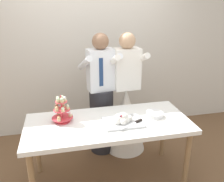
{
  "coord_description": "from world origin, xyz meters",
  "views": [
    {
      "loc": [
        -0.47,
        -2.3,
        2.02
      ],
      "look_at": [
        0.07,
        0.15,
        1.07
      ],
      "focal_mm": 38.42,
      "sensor_mm": 36.0,
      "label": 1
    }
  ],
  "objects": [
    {
      "name": "ground_plane",
      "position": [
        0.0,
        0.0,
        0.0
      ],
      "size": [
        8.0,
        8.0,
        0.0
      ],
      "primitive_type": "plane",
      "color": "brown"
    },
    {
      "name": "cupcake_stand",
      "position": [
        -0.49,
        0.12,
        0.91
      ],
      "size": [
        0.23,
        0.23,
        0.31
      ],
      "color": "#D83F4C",
      "rests_on": "dessert_table"
    },
    {
      "name": "dessert_table",
      "position": [
        0.0,
        0.0,
        0.7
      ],
      "size": [
        1.8,
        0.8,
        0.78
      ],
      "color": "white",
      "rests_on": "ground_plane"
    },
    {
      "name": "plate_stack",
      "position": [
        0.54,
        0.01,
        0.8
      ],
      "size": [
        0.19,
        0.2,
        0.05
      ],
      "color": "white",
      "rests_on": "dessert_table"
    },
    {
      "name": "rear_wall",
      "position": [
        0.0,
        1.38,
        1.45
      ],
      "size": [
        5.2,
        0.1,
        2.9
      ],
      "primitive_type": "cube",
      "color": "beige",
      "rests_on": "ground_plane"
    },
    {
      "name": "main_cake_tray",
      "position": [
        0.14,
        -0.07,
        0.81
      ],
      "size": [
        0.42,
        0.33,
        0.12
      ],
      "color": "silver",
      "rests_on": "dessert_table"
    },
    {
      "name": "person_groom",
      "position": [
        0.03,
        0.63,
        0.75
      ],
      "size": [
        0.52,
        0.55,
        1.66
      ],
      "color": "#232328",
      "rests_on": "ground_plane"
    },
    {
      "name": "person_bride",
      "position": [
        0.37,
        0.6,
        0.58
      ],
      "size": [
        0.56,
        0.56,
        1.66
      ],
      "color": "white",
      "rests_on": "ground_plane"
    }
  ]
}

